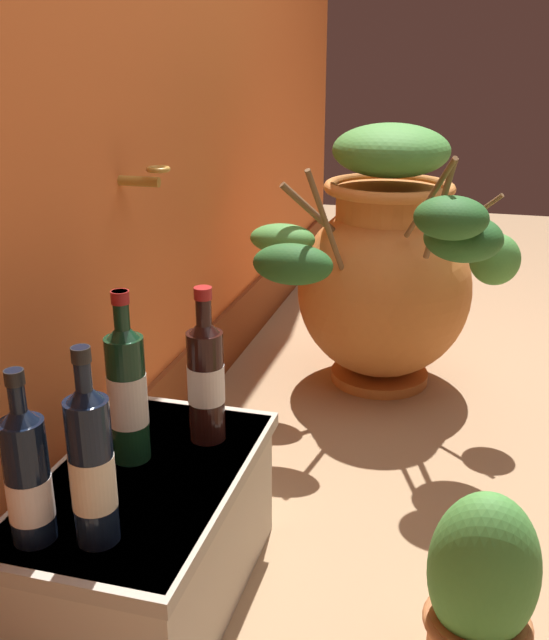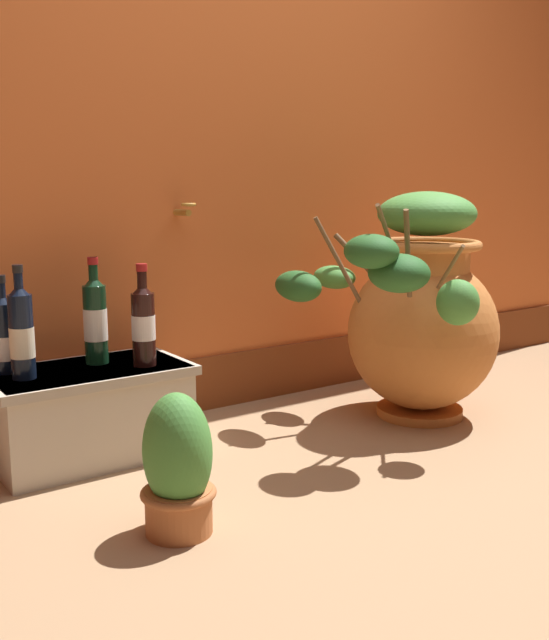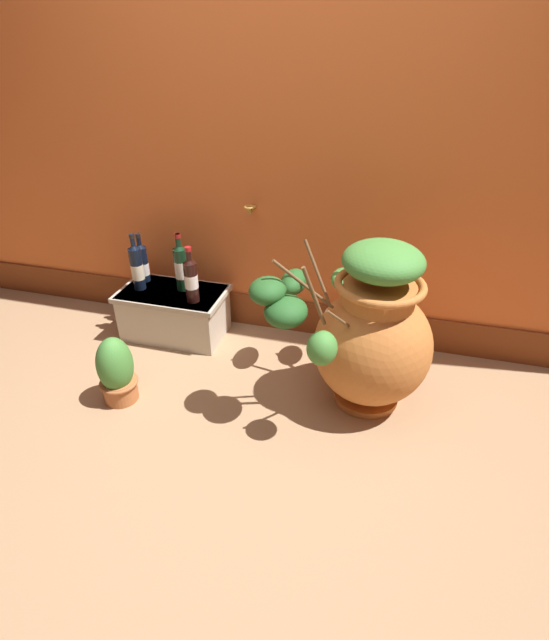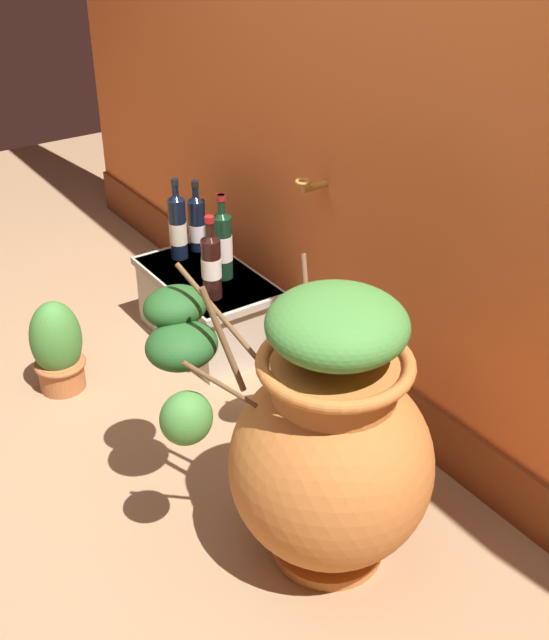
% 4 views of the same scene
% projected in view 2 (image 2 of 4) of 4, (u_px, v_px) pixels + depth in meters
% --- Properties ---
extents(ground_plane, '(7.00, 7.00, 0.00)m').
position_uv_depth(ground_plane, '(424.00, 498.00, 2.07)').
color(ground_plane, '#9E7A56').
extents(back_wall, '(4.40, 0.33, 2.60)m').
position_uv_depth(back_wall, '(208.00, 79.00, 2.81)').
color(back_wall, '#D6662D').
rests_on(back_wall, ground_plane).
extents(terracotta_urn, '(0.83, 0.81, 0.86)m').
position_uv_depth(terracotta_urn, '(420.00, 314.00, 2.74)').
color(terracotta_urn, '#C17033').
rests_on(terracotta_urn, ground_plane).
extents(stone_ledge, '(0.64, 0.37, 0.30)m').
position_uv_depth(stone_ledge, '(89.00, 409.00, 2.36)').
color(stone_ledge, beige).
rests_on(stone_ledge, ground_plane).
extents(wine_bottle_left, '(0.08, 0.08, 0.35)m').
position_uv_depth(wine_bottle_left, '(95.00, 318.00, 2.38)').
color(wine_bottle_left, black).
rests_on(wine_bottle_left, stone_ledge).
extents(wine_bottle_middle, '(0.08, 0.08, 0.33)m').
position_uv_depth(wine_bottle_middle, '(143.00, 322.00, 2.35)').
color(wine_bottle_middle, black).
rests_on(wine_bottle_middle, stone_ledge).
extents(wine_bottle_right, '(0.07, 0.07, 0.31)m').
position_uv_depth(wine_bottle_right, '(4.00, 334.00, 2.26)').
color(wine_bottle_right, black).
rests_on(wine_bottle_right, stone_ledge).
extents(wine_bottle_back, '(0.07, 0.07, 0.35)m').
position_uv_depth(wine_bottle_back, '(22.00, 331.00, 2.19)').
color(wine_bottle_back, black).
rests_on(wine_bottle_back, stone_ledge).
extents(potted_shrub, '(0.20, 0.20, 0.37)m').
position_uv_depth(potted_shrub, '(178.00, 468.00, 1.84)').
color(potted_shrub, '#B26638').
rests_on(potted_shrub, ground_plane).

